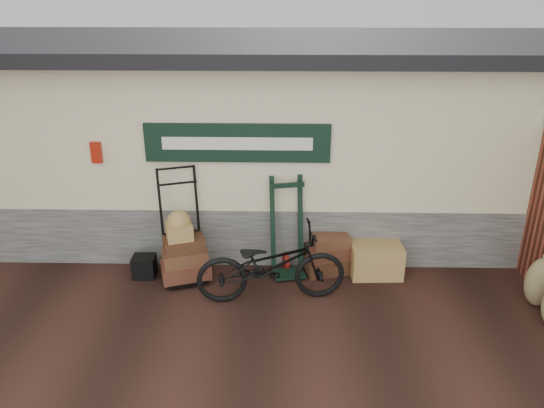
{
  "coord_description": "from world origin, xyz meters",
  "views": [
    {
      "loc": [
        0.35,
        -6.15,
        4.04
      ],
      "look_at": [
        0.19,
        0.9,
        1.06
      ],
      "focal_mm": 35.0,
      "sensor_mm": 36.0,
      "label": 1
    }
  ],
  "objects_px": {
    "suitcase_stack": "(328,253)",
    "black_trunk": "(144,267)",
    "porter_trolley": "(181,224)",
    "green_barrow": "(287,227)",
    "wicker_hamper": "(376,260)",
    "bicycle": "(271,261)"
  },
  "relations": [
    {
      "from": "green_barrow",
      "to": "suitcase_stack",
      "type": "distance_m",
      "value": 0.75
    },
    {
      "from": "suitcase_stack",
      "to": "wicker_hamper",
      "type": "bearing_deg",
      "value": -6.43
    },
    {
      "from": "porter_trolley",
      "to": "wicker_hamper",
      "type": "distance_m",
      "value": 2.89
    },
    {
      "from": "green_barrow",
      "to": "suitcase_stack",
      "type": "bearing_deg",
      "value": -9.26
    },
    {
      "from": "bicycle",
      "to": "suitcase_stack",
      "type": "bearing_deg",
      "value": -54.26
    },
    {
      "from": "porter_trolley",
      "to": "suitcase_stack",
      "type": "distance_m",
      "value": 2.2
    },
    {
      "from": "green_barrow",
      "to": "black_trunk",
      "type": "distance_m",
      "value": 2.18
    },
    {
      "from": "green_barrow",
      "to": "wicker_hamper",
      "type": "bearing_deg",
      "value": -14.2
    },
    {
      "from": "green_barrow",
      "to": "bicycle",
      "type": "height_order",
      "value": "green_barrow"
    },
    {
      "from": "suitcase_stack",
      "to": "black_trunk",
      "type": "distance_m",
      "value": 2.71
    },
    {
      "from": "black_trunk",
      "to": "bicycle",
      "type": "xyz_separation_m",
      "value": [
        1.88,
        -0.55,
        0.42
      ]
    },
    {
      "from": "porter_trolley",
      "to": "black_trunk",
      "type": "xyz_separation_m",
      "value": [
        -0.58,
        -0.06,
        -0.67
      ]
    },
    {
      "from": "wicker_hamper",
      "to": "porter_trolley",
      "type": "bearing_deg",
      "value": -178.45
    },
    {
      "from": "green_barrow",
      "to": "wicker_hamper",
      "type": "xyz_separation_m",
      "value": [
        1.31,
        -0.05,
        -0.5
      ]
    },
    {
      "from": "suitcase_stack",
      "to": "bicycle",
      "type": "relative_size",
      "value": 0.34
    },
    {
      "from": "suitcase_stack",
      "to": "black_trunk",
      "type": "relative_size",
      "value": 2.08
    },
    {
      "from": "wicker_hamper",
      "to": "suitcase_stack",
      "type": "bearing_deg",
      "value": 173.57
    },
    {
      "from": "wicker_hamper",
      "to": "bicycle",
      "type": "height_order",
      "value": "bicycle"
    },
    {
      "from": "suitcase_stack",
      "to": "green_barrow",
      "type": "bearing_deg",
      "value": -177.29
    },
    {
      "from": "wicker_hamper",
      "to": "bicycle",
      "type": "relative_size",
      "value": 0.37
    },
    {
      "from": "green_barrow",
      "to": "black_trunk",
      "type": "xyz_separation_m",
      "value": [
        -2.1,
        -0.19,
        -0.58
      ]
    },
    {
      "from": "porter_trolley",
      "to": "black_trunk",
      "type": "bearing_deg",
      "value": 167.74
    }
  ]
}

